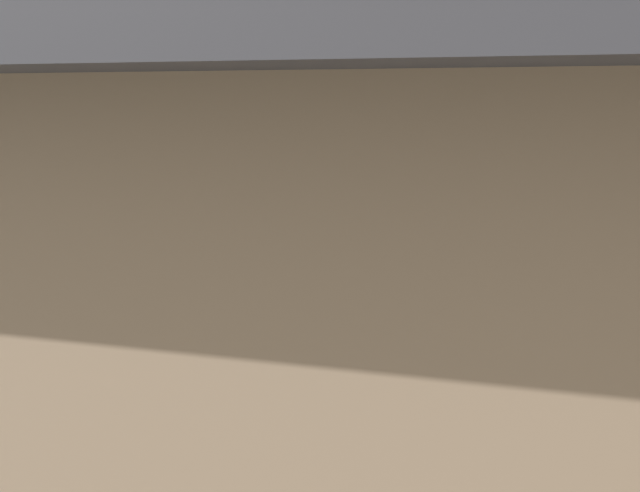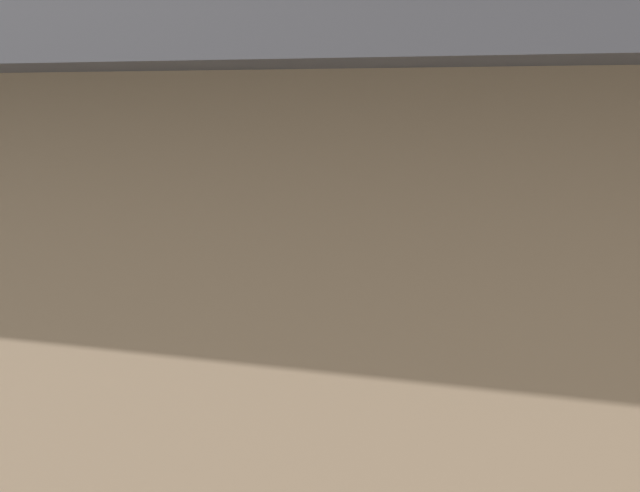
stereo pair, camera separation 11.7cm
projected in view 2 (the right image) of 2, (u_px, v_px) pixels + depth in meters
The scene contains 16 objects.
boat_moored_nearest at pixel (485, 208), 45.04m from camera, with size 1.86×4.77×0.61m.
boat_moored_second at pixel (365, 187), 56.08m from camera, with size 4.63×4.63×0.71m.
boat_moored_third at pixel (328, 221), 39.55m from camera, with size 3.35×3.31×0.75m.
boat_moored_far at pixel (289, 199), 50.02m from camera, with size 1.15×3.57×0.44m.
boat_midriver_drifting at pixel (125, 308), 23.53m from camera, with size 5.65×1.87×0.47m.
boat_midriver_upstream at pixel (253, 246), 33.55m from camera, with size 2.56×3.88×0.50m.
boat_upstream_distant at pixel (185, 382), 17.24m from camera, with size 3.49×5.51×0.49m.
house_waterfront_nearest at pixel (447, 452), 5.24m from camera, with size 6.04×7.10×6.14m.
house_waterfront_second at pixel (539, 257), 11.82m from camera, with size 6.04×7.18×6.14m.
house_waterfront_tall at pixel (548, 197), 19.29m from camera, with size 5.23×8.22×6.14m.
house_waterfront_narrow at pixel (594, 173), 25.86m from camera, with size 6.98×7.38×6.14m.
house_waterfront_far at pixel (582, 159), 31.72m from camera, with size 5.83×5.61×6.14m.
mooring_post_dock_mid at pixel (360, 339), 16.85m from camera, with size 0.20×0.20×1.00m, color #473828.
mooring_post_dock_far at pixel (458, 248), 27.53m from camera, with size 0.20×0.20×0.92m, color #473828.
hill_far_west at pixel (624, 86), 120.72m from camera, with size 57.18×57.18×15.98m, color slate.
hill_far_east at pixel (609, 54), 128.57m from camera, with size 60.42×60.42×25.80m, color #4C5B56.
Camera 2 is at (11.07, -2.39, 5.76)m, focal length 47.89 mm.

